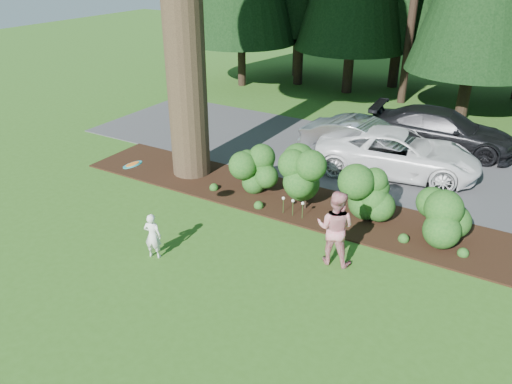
% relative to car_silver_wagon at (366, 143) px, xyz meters
% --- Properties ---
extents(ground, '(80.00, 80.00, 0.00)m').
position_rel_car_silver_wagon_xyz_m(ground, '(-0.10, -7.14, -0.78)').
color(ground, '#2F5919').
rests_on(ground, ground).
extents(mulch_bed, '(16.00, 2.50, 0.05)m').
position_rel_car_silver_wagon_xyz_m(mulch_bed, '(-0.10, -3.89, -0.75)').
color(mulch_bed, black).
rests_on(mulch_bed, ground).
extents(driveway, '(22.00, 6.00, 0.03)m').
position_rel_car_silver_wagon_xyz_m(driveway, '(-0.10, 0.36, -0.76)').
color(driveway, '#38383A').
rests_on(driveway, ground).
extents(shrub_row, '(6.53, 1.60, 1.61)m').
position_rel_car_silver_wagon_xyz_m(shrub_row, '(0.67, -4.00, 0.03)').
color(shrub_row, '#174916').
rests_on(shrub_row, ground).
extents(lily_cluster, '(0.69, 0.09, 0.57)m').
position_rel_car_silver_wagon_xyz_m(lily_cluster, '(-0.40, -4.74, -0.28)').
color(lily_cluster, '#174916').
rests_on(lily_cluster, ground).
extents(car_silver_wagon, '(4.63, 1.85, 1.50)m').
position_rel_car_silver_wagon_xyz_m(car_silver_wagon, '(0.00, 0.00, 0.00)').
color(car_silver_wagon, '#B1B1B6').
rests_on(car_silver_wagon, driveway).
extents(car_white_suv, '(5.60, 3.31, 1.46)m').
position_rel_car_silver_wagon_xyz_m(car_white_suv, '(1.20, -0.29, -0.02)').
color(car_white_suv, white).
rests_on(car_white_suv, driveway).
extents(car_dark_suv, '(5.33, 2.42, 1.51)m').
position_rel_car_silver_wagon_xyz_m(car_dark_suv, '(1.97, 2.66, 0.01)').
color(car_dark_suv, black).
rests_on(car_dark_suv, driveway).
extents(child, '(0.50, 0.40, 1.18)m').
position_rel_car_silver_wagon_xyz_m(child, '(-2.40, -8.26, -0.19)').
color(child, white).
rests_on(child, ground).
extents(adult, '(0.99, 0.81, 1.88)m').
position_rel_car_silver_wagon_xyz_m(adult, '(1.44, -6.21, 0.16)').
color(adult, red).
rests_on(adult, ground).
extents(frisbee, '(0.45, 0.46, 0.17)m').
position_rel_car_silver_wagon_xyz_m(frisbee, '(-2.83, -8.22, 1.57)').
color(frisbee, teal).
rests_on(frisbee, ground).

